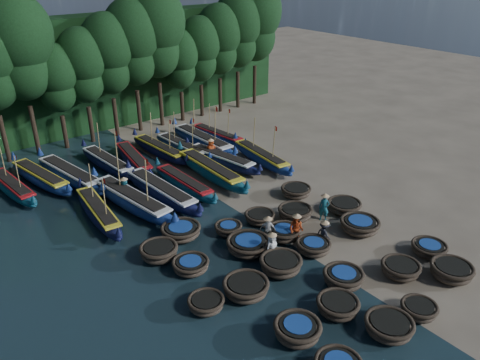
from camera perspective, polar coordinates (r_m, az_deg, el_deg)
ground at (r=28.13m, az=3.00°, el=-5.85°), size 120.00×120.00×0.00m
foliage_wall at (r=45.29m, az=-17.43°, el=12.31°), size 40.00×3.00×10.00m
coracle_2 at (r=21.91m, az=17.70°, el=-16.62°), size 2.15×2.15×0.74m
coracle_3 at (r=23.24m, az=20.98°, el=-14.51°), size 1.68×1.68×0.67m
coracle_4 at (r=26.11m, az=24.38°, el=-10.05°), size 2.44×2.44×0.81m
coracle_5 at (r=20.86m, az=7.01°, el=-17.69°), size 2.09×2.09×0.83m
coracle_6 at (r=22.35m, az=11.83°, el=-14.78°), size 2.15×2.15×0.75m
coracle_7 at (r=23.97m, az=12.49°, el=-11.54°), size 2.50×2.50×0.80m
coracle_8 at (r=25.42m, az=18.98°, el=-10.19°), size 2.45×2.45×0.72m
coracle_9 at (r=27.62m, az=22.06°, el=-7.71°), size 2.29×2.29×0.64m
coracle_10 at (r=22.19m, az=-4.16°, el=-14.74°), size 1.94×1.94×0.64m
coracle_11 at (r=22.85m, az=0.72°, el=-12.97°), size 2.26×2.26×0.80m
coracle_12 at (r=24.34m, az=4.99°, el=-10.20°), size 2.27×2.27×0.85m
coracle_13 at (r=26.01m, az=8.95°, el=-7.99°), size 2.35×2.35×0.73m
coracle_14 at (r=28.38m, az=14.40°, el=-5.33°), size 2.36×2.36×0.79m
coracle_15 at (r=24.49m, az=-6.03°, el=-10.27°), size 2.38×2.38×0.68m
coracle_16 at (r=25.75m, az=1.02°, el=-7.90°), size 3.00×3.00×0.80m
coracle_17 at (r=26.92m, az=5.37°, el=-6.41°), size 2.17×2.17×0.77m
coracle_18 at (r=28.92m, az=6.72°, el=-3.98°), size 2.58×2.58×0.80m
coracle_19 at (r=30.26m, az=12.60°, el=-3.12°), size 2.60×2.60×0.73m
coracle_20 at (r=25.56m, az=-9.86°, el=-8.58°), size 2.43×2.43×0.84m
coracle_21 at (r=27.19m, az=-7.22°, el=-6.18°), size 2.88×2.88×0.76m
coracle_22 at (r=27.32m, az=-1.43°, el=-5.93°), size 1.94×1.94×0.65m
coracle_23 at (r=28.47m, az=2.42°, el=-4.53°), size 1.97×1.97×0.66m
coracle_24 at (r=31.66m, az=6.84°, el=-1.32°), size 2.06×2.06×0.69m
long_boat_2 at (r=30.01m, az=-16.87°, el=-3.69°), size 2.12×7.75×3.31m
long_boat_3 at (r=30.59m, az=-13.07°, el=-2.40°), size 2.79×9.14×3.92m
long_boat_4 at (r=31.38m, az=-9.56°, el=-1.36°), size 2.06×8.84×1.56m
long_boat_5 at (r=32.44m, az=-6.81°, el=-0.40°), size 1.44×7.50×1.32m
long_boat_6 at (r=33.97m, az=-3.62°, el=1.21°), size 1.88×9.11×1.60m
long_boat_7 at (r=35.94m, az=-2.31°, el=2.56°), size 2.72×7.97×1.42m
long_boat_8 at (r=36.38m, az=2.59°, el=2.85°), size 2.29×7.98×3.41m
long_boat_9 at (r=35.24m, az=-25.98°, el=-0.77°), size 2.06×7.57×3.23m
long_boat_10 at (r=35.89m, az=-23.16°, el=0.34°), size 2.79×8.08×1.44m
long_boat_11 at (r=35.37m, az=-20.02°, el=0.62°), size 2.90×8.84×1.57m
long_boat_12 at (r=36.73m, az=-15.84°, el=2.08°), size 1.96×7.99×3.40m
long_boat_13 at (r=36.85m, az=-12.81°, el=2.50°), size 2.57×7.79×1.39m
long_boat_14 at (r=38.32m, az=-9.79°, el=3.70°), size 1.87×7.83×3.33m
long_boat_15 at (r=38.54m, az=-7.07°, el=4.00°), size 1.75×7.65×3.25m
long_boat_16 at (r=39.45m, az=-4.58°, el=4.81°), size 1.69×9.20×3.91m
long_boat_17 at (r=40.90m, az=-2.81°, el=5.46°), size 2.03×7.29×3.11m
fisherman_0 at (r=24.98m, az=3.89°, el=-8.02°), size 0.85×0.60×1.82m
fisherman_1 at (r=28.84m, az=10.23°, el=-3.18°), size 0.69×0.76×1.94m
fisherman_2 at (r=26.40m, az=6.86°, el=-5.92°), size 0.95×1.06×2.01m
fisherman_3 at (r=26.55m, az=10.21°, el=-6.35°), size 0.66×1.03×1.71m
fisherman_4 at (r=26.51m, az=3.40°, el=-5.90°), size 0.89×0.89×1.71m
fisherman_5 at (r=31.68m, az=-13.86°, el=-1.04°), size 0.52×1.46×1.78m
fisherman_6 at (r=36.80m, az=-3.55°, el=3.75°), size 1.01×0.91×1.94m
tree_4 at (r=39.29m, az=-25.49°, el=14.59°), size 5.34×5.34×12.58m
tree_5 at (r=40.40m, az=-21.60°, el=11.56°), size 3.68×3.68×8.68m
tree_6 at (r=40.98m, az=-18.68°, el=13.17°), size 4.09×4.09×9.65m
tree_7 at (r=41.69m, az=-15.81°, el=14.70°), size 4.51×4.51×10.63m
tree_8 at (r=42.52m, az=-13.01°, el=16.13°), size 4.92×4.92×11.60m
tree_9 at (r=43.47m, az=-10.28°, el=17.47°), size 5.34×5.34×12.58m
tree_10 at (r=45.07m, az=-7.38°, el=14.46°), size 3.68×3.68×8.68m
tree_11 at (r=46.17m, az=-4.93°, el=15.70°), size 4.09×4.09×9.65m
tree_12 at (r=47.36m, az=-2.56°, el=16.86°), size 4.51×4.51×10.63m
tree_13 at (r=48.64m, az=-0.29°, el=17.93°), size 4.92×4.92×11.60m
tree_14 at (r=50.00m, az=1.89°, el=18.92°), size 5.34×5.34×12.58m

